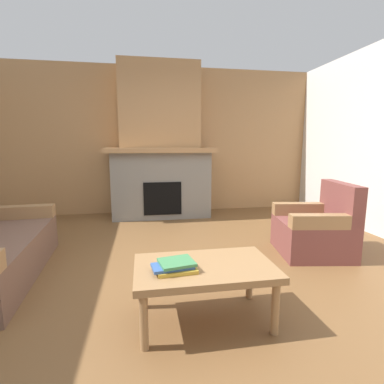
{
  "coord_description": "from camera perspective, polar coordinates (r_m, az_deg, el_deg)",
  "views": [
    {
      "loc": [
        -0.33,
        -2.59,
        1.28
      ],
      "look_at": [
        0.25,
        0.75,
        0.73
      ],
      "focal_mm": 26.97,
      "sensor_mm": 36.0,
      "label": 1
    }
  ],
  "objects": [
    {
      "name": "ground",
      "position": [
        2.91,
        -2.46,
        -16.85
      ],
      "size": [
        9.0,
        9.0,
        0.0
      ],
      "primitive_type": "plane",
      "color": "brown"
    },
    {
      "name": "wall_back_wood_panel",
      "position": [
        5.6,
        -6.55,
        9.95
      ],
      "size": [
        6.0,
        0.12,
        2.7
      ],
      "primitive_type": "cube",
      "color": "#A87A4C",
      "rests_on": "ground"
    },
    {
      "name": "fireplace",
      "position": [
        5.23,
        -6.28,
        7.96
      ],
      "size": [
        1.9,
        0.82,
        2.7
      ],
      "color": "gray",
      "rests_on": "ground"
    },
    {
      "name": "armchair",
      "position": [
        3.74,
        23.36,
        -6.81
      ],
      "size": [
        0.87,
        0.87,
        0.85
      ],
      "color": "brown",
      "rests_on": "ground"
    },
    {
      "name": "coffee_table",
      "position": [
        2.16,
        2.5,
        -15.52
      ],
      "size": [
        1.0,
        0.6,
        0.43
      ],
      "color": "#997047",
      "rests_on": "ground"
    },
    {
      "name": "book_stack_near_edge",
      "position": [
        2.04,
        -3.32,
        -14.45
      ],
      "size": [
        0.31,
        0.24,
        0.07
      ],
      "color": "gold",
      "rests_on": "coffee_table"
    }
  ]
}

